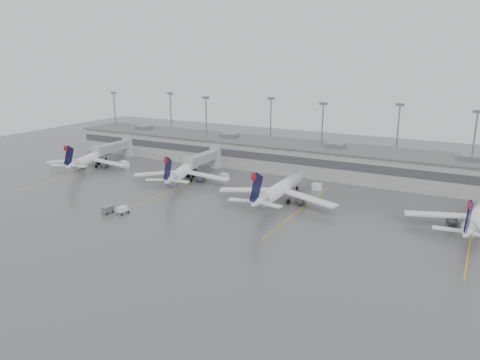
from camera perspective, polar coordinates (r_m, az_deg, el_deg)
The scene contains 19 objects.
ground at distance 94.91m, azimuth -8.04°, elevation -6.12°, with size 260.00×260.00×0.00m, color #565659.
terminal at distance 142.51m, azimuth 5.76°, elevation 2.95°, with size 152.00×17.00×9.45m.
light_masts at distance 146.34m, azimuth 6.72°, elevation 6.37°, with size 142.40×8.00×20.60m.
jet_bridge_left at distance 162.15m, azimuth -14.46°, elevation 3.93°, with size 4.00×17.20×7.00m.
jet_bridge_right at distance 141.12m, azimuth -3.90°, elevation 2.74°, with size 4.00×17.20×7.00m.
stand_markings at distance 113.93m, azimuth -0.92°, elevation -2.29°, with size 105.25×40.00×0.01m.
jet_far_left at distance 151.61m, azimuth -17.78°, elevation 2.57°, with size 25.04×28.52×9.54m.
jet_mid_left at distance 129.66m, azimuth -6.84°, elevation 1.18°, with size 26.18×29.78×9.90m.
jet_mid_right at distance 110.90m, azimuth 4.96°, elevation -1.05°, with size 29.51×33.07×10.70m.
jet_far_right at distance 104.45m, azimuth 27.04°, elevation -3.89°, with size 27.33×30.79×9.98m.
baggage_tug at distance 106.40m, azimuth -14.14°, elevation -3.69°, with size 1.92×2.74×1.67m.
baggage_cart at distance 107.64m, azimuth -15.84°, elevation -3.49°, with size 1.66×2.61×1.60m.
gse_uld_a at distance 149.15m, azimuth -13.93°, elevation 1.87°, with size 2.75×1.83×1.95m, color white.
gse_uld_b at distance 131.59m, azimuth -1.93°, elevation 0.46°, with size 2.20×1.46×1.56m, color white.
gse_uld_c at distance 122.54m, azimuth 9.38°, elevation -0.81°, with size 2.45×1.64×1.74m, color white.
gse_loader at distance 138.31m, azimuth -6.15°, elevation 1.22°, with size 2.07×3.32×2.07m, color slate.
cone_a at distance 158.49m, azimuth -16.23°, elevation 2.25°, with size 0.46×0.46×0.73m, color orange.
cone_b at distance 131.28m, azimuth -5.87°, elevation 0.14°, with size 0.38×0.38×0.61m, color orange.
cone_c at distance 116.32m, azimuth 4.39°, elevation -1.80°, with size 0.42×0.42×0.66m, color orange.
Camera 1 is at (53.09, -70.78, 34.33)m, focal length 35.00 mm.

